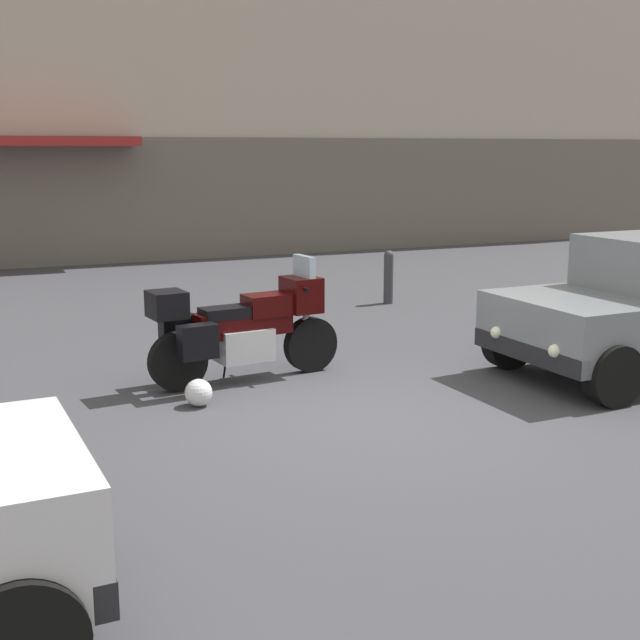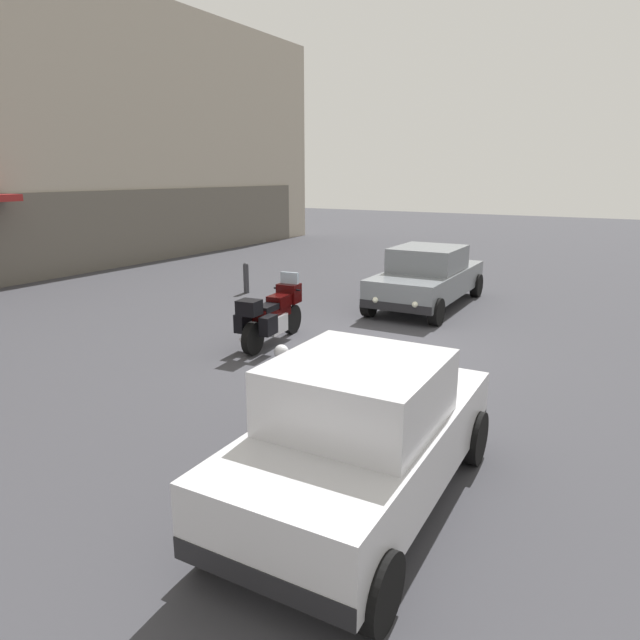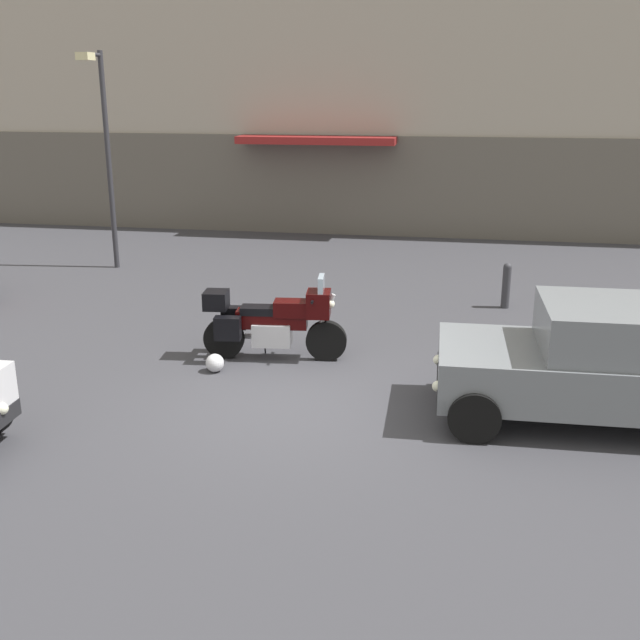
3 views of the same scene
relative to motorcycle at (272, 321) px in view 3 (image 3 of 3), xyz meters
The scene contains 7 objects.
ground_plane 1.92m from the motorcycle, 66.00° to the right, with size 80.00×80.00×0.00m, color #38383D.
building_facade_rear 12.56m from the motorcycle, 86.42° to the left, with size 34.84×3.40×9.85m.
motorcycle is the anchor object (origin of this frame).
helmet 1.12m from the motorcycle, 135.35° to the right, with size 0.28×0.28×0.28m, color silver.
car_sedan_far 5.09m from the motorcycle, 17.27° to the right, with size 4.61×1.99×1.56m.
streetlamp_curbside 7.77m from the motorcycle, 133.82° to the left, with size 0.28×0.94×4.88m.
bollard_curbside 5.23m from the motorcycle, 43.72° to the left, with size 0.16×0.16×0.89m.
Camera 3 is at (2.00, -9.28, 4.13)m, focal length 42.46 mm.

